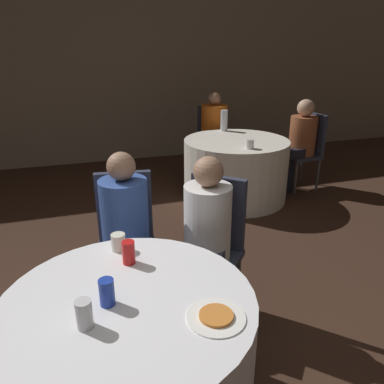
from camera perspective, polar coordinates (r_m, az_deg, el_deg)
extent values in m
cube|color=gray|center=(6.06, -17.70, 17.10)|extent=(16.00, 0.06, 2.80)
cylinder|color=silver|center=(1.96, -9.08, -24.44)|extent=(1.14, 1.14, 0.73)
cylinder|color=white|center=(4.55, 6.61, 3.44)|extent=(1.24, 1.24, 0.73)
cube|color=#2D3347|center=(2.52, 2.28, -10.24)|extent=(0.57, 0.57, 0.04)
cube|color=#2D3347|center=(2.54, 3.98, -3.02)|extent=(0.31, 0.30, 0.51)
cylinder|color=#4C4C51|center=(2.48, 4.36, -17.50)|extent=(0.03, 0.03, 0.42)
cylinder|color=#4C4C51|center=(2.59, -2.93, -15.49)|extent=(0.03, 0.03, 0.42)
cylinder|color=#4C4C51|center=(2.73, 7.03, -13.36)|extent=(0.03, 0.03, 0.42)
cylinder|color=#4C4C51|center=(2.84, 0.38, -11.77)|extent=(0.03, 0.03, 0.42)
cube|color=#2D3347|center=(2.62, -9.80, -9.27)|extent=(0.45, 0.45, 0.04)
cube|color=#2D3347|center=(2.66, -10.25, -2.21)|extent=(0.38, 0.10, 0.51)
cylinder|color=#4C4C51|center=(2.61, -5.53, -15.24)|extent=(0.03, 0.03, 0.42)
cylinder|color=#4C4C51|center=(2.61, -13.26, -15.72)|extent=(0.03, 0.03, 0.42)
cylinder|color=#4C4C51|center=(2.89, -6.15, -11.24)|extent=(0.03, 0.03, 0.42)
cylinder|color=#4C4C51|center=(2.89, -13.01, -11.68)|extent=(0.03, 0.03, 0.42)
cube|color=#2D3347|center=(5.03, 16.22, 5.33)|extent=(0.43, 0.43, 0.04)
cube|color=#2D3347|center=(5.07, 18.18, 8.46)|extent=(0.07, 0.38, 0.51)
cylinder|color=#4C4C51|center=(4.87, 15.52, 2.04)|extent=(0.03, 0.03, 0.42)
cylinder|color=#4C4C51|center=(5.13, 13.30, 3.24)|extent=(0.03, 0.03, 0.42)
cylinder|color=#4C4C51|center=(5.07, 18.63, 2.47)|extent=(0.03, 0.03, 0.42)
cylinder|color=#4C4C51|center=(5.32, 16.34, 3.61)|extent=(0.03, 0.03, 0.42)
cube|color=#2D3347|center=(5.39, 3.32, 7.21)|extent=(0.43, 0.43, 0.04)
cube|color=#2D3347|center=(5.50, 2.85, 10.44)|extent=(0.38, 0.08, 0.51)
cylinder|color=#4C4C51|center=(5.35, 5.53, 4.48)|extent=(0.03, 0.03, 0.42)
cylinder|color=#4C4C51|center=(5.25, 2.00, 4.25)|extent=(0.03, 0.03, 0.42)
cylinder|color=#4C4C51|center=(5.66, 4.45, 5.47)|extent=(0.03, 0.03, 0.42)
cylinder|color=#4C4C51|center=(5.57, 1.09, 5.26)|extent=(0.03, 0.03, 0.42)
cylinder|color=black|center=(2.55, -9.39, -15.82)|extent=(0.24, 0.24, 0.46)
cube|color=black|center=(2.49, -9.85, -9.17)|extent=(0.33, 0.35, 0.12)
cylinder|color=#33519E|center=(2.49, -10.20, -3.78)|extent=(0.31, 0.31, 0.51)
sphere|color=#997056|center=(2.37, -10.75, 3.86)|extent=(0.18, 0.18, 0.18)
cylinder|color=#33384C|center=(2.48, 0.11, -16.78)|extent=(0.24, 0.24, 0.46)
cube|color=#33384C|center=(2.40, 1.25, -10.07)|extent=(0.43, 0.43, 0.12)
cylinder|color=white|center=(2.39, 2.38, -4.72)|extent=(0.30, 0.30, 0.50)
sphere|color=#997056|center=(2.26, 2.51, 3.13)|extent=(0.19, 0.19, 0.19)
cylinder|color=#33384C|center=(5.24, 3.95, 4.42)|extent=(0.24, 0.24, 0.46)
cube|color=#33384C|center=(5.27, 3.67, 7.66)|extent=(0.37, 0.35, 0.12)
cylinder|color=orange|center=(5.33, 3.39, 10.23)|extent=(0.37, 0.37, 0.54)
sphere|color=tan|center=(5.27, 3.47, 14.03)|extent=(0.17, 0.17, 0.17)
cylinder|color=black|center=(4.96, 13.93, 2.81)|extent=(0.24, 0.24, 0.46)
cube|color=black|center=(4.94, 15.27, 6.01)|extent=(0.34, 0.34, 0.12)
cylinder|color=brown|center=(4.96, 16.53, 8.23)|extent=(0.33, 0.33, 0.48)
sphere|color=tan|center=(4.90, 16.96, 12.16)|extent=(0.21, 0.21, 0.21)
cylinder|color=white|center=(1.61, 3.70, -18.50)|extent=(0.24, 0.24, 0.01)
cylinder|color=orange|center=(1.60, 3.70, -18.25)|extent=(0.14, 0.14, 0.01)
cylinder|color=#1E38A5|center=(1.68, -12.85, -14.68)|extent=(0.07, 0.07, 0.12)
cylinder|color=red|center=(1.94, -9.64, -9.06)|extent=(0.07, 0.07, 0.12)
cylinder|color=silver|center=(1.59, -16.12, -17.45)|extent=(0.07, 0.07, 0.12)
cylinder|color=silver|center=(2.07, -11.16, -7.50)|extent=(0.08, 0.08, 0.09)
cylinder|color=silver|center=(4.91, 4.91, 10.80)|extent=(0.09, 0.09, 0.26)
cylinder|color=white|center=(4.08, 8.78, 7.25)|extent=(0.09, 0.09, 0.10)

